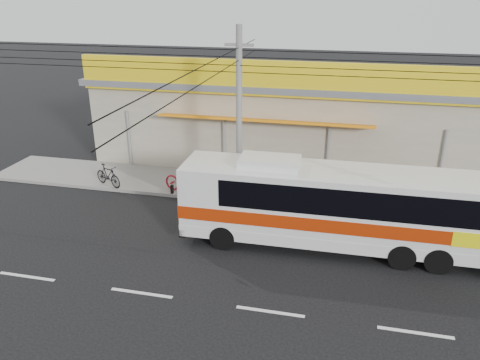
% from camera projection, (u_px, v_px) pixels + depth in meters
% --- Properties ---
extents(ground, '(120.00, 120.00, 0.00)m').
position_uv_depth(ground, '(282.00, 265.00, 15.78)').
color(ground, black).
rests_on(ground, ground).
extents(sidewalk, '(30.00, 3.20, 0.15)m').
position_uv_depth(sidewalk, '(301.00, 193.00, 21.16)').
color(sidewalk, gray).
rests_on(sidewalk, ground).
extents(lane_markings, '(50.00, 0.12, 0.01)m').
position_uv_depth(lane_markings, '(270.00, 312.00, 13.53)').
color(lane_markings, silver).
rests_on(lane_markings, ground).
extents(storefront_building, '(22.60, 9.20, 5.70)m').
position_uv_depth(storefront_building, '(314.00, 115.00, 25.31)').
color(storefront_building, gray).
rests_on(storefront_building, ground).
extents(coach_bus, '(10.54, 2.36, 3.24)m').
position_uv_depth(coach_bus, '(335.00, 203.00, 16.30)').
color(coach_bus, silver).
rests_on(coach_bus, ground).
extents(motorbike_red, '(2.29, 1.31, 1.14)m').
position_uv_depth(motorbike_red, '(185.00, 181.00, 20.78)').
color(motorbike_red, maroon).
rests_on(motorbike_red, sidewalk).
extents(motorbike_dark, '(1.73, 1.16, 1.02)m').
position_uv_depth(motorbike_dark, '(108.00, 175.00, 21.58)').
color(motorbike_dark, black).
rests_on(motorbike_dark, sidewalk).
extents(utility_pole, '(34.00, 14.00, 7.44)m').
position_uv_depth(utility_pole, '(239.00, 60.00, 17.73)').
color(utility_pole, slate).
rests_on(utility_pole, ground).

